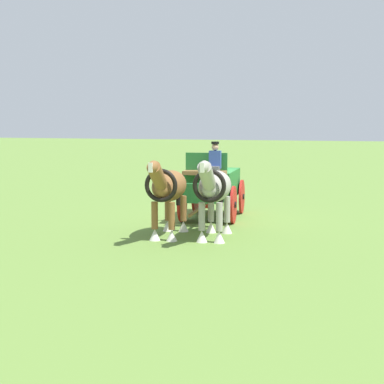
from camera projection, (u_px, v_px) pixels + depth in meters
ground_plane at (213, 217)px, 19.89m from camera, size 220.00×220.00×0.00m
show_wagon at (213, 185)px, 19.61m from camera, size 5.79×2.44×2.63m
draft_horse_near at (214, 189)px, 15.95m from camera, size 3.08×1.28×2.25m
draft_horse_off at (168, 189)px, 16.22m from camera, size 3.12×1.29×2.24m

